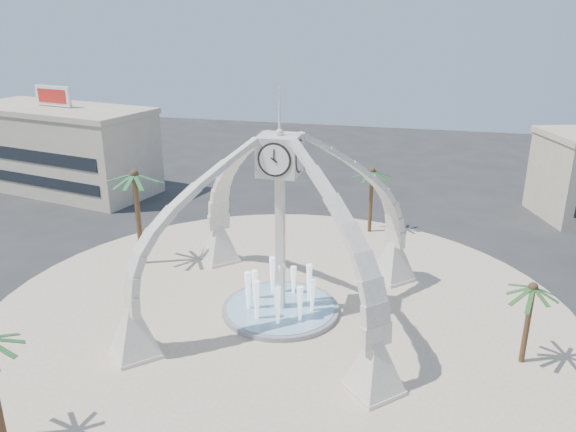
% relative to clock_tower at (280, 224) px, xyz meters
% --- Properties ---
extents(ground, '(140.00, 140.00, 0.00)m').
position_rel_clock_tower_xyz_m(ground, '(0.00, 0.00, -6.49)').
color(ground, '#282828').
rests_on(ground, ground).
extents(plaza, '(40.00, 40.00, 0.06)m').
position_rel_clock_tower_xyz_m(plaza, '(0.00, 0.00, -6.46)').
color(plaza, beige).
rests_on(plaza, ground).
extents(clock_tower, '(17.94, 17.94, 16.30)m').
position_rel_clock_tower_xyz_m(clock_tower, '(0.00, 0.00, 0.00)').
color(clock_tower, silver).
rests_on(clock_tower, ground).
extents(fountain, '(8.00, 8.00, 3.62)m').
position_rel_clock_tower_xyz_m(fountain, '(0.00, 0.00, -6.20)').
color(fountain, gray).
rests_on(fountain, ground).
extents(building_nw, '(23.75, 13.73, 11.90)m').
position_rel_clock_tower_xyz_m(building_nw, '(-32.00, 22.00, -1.66)').
color(building_nw, '#BBB192').
rests_on(building_nw, ground).
extents(palm_east, '(4.43, 4.43, 5.56)m').
position_rel_clock_tower_xyz_m(palm_east, '(15.25, -2.23, -1.66)').
color(palm_east, brown).
rests_on(palm_east, ground).
extents(palm_west, '(4.48, 4.48, 8.43)m').
position_rel_clock_tower_xyz_m(palm_west, '(-13.07, 4.97, 0.98)').
color(palm_west, brown).
rests_on(palm_west, ground).
extents(palm_north, '(3.74, 3.74, 6.65)m').
position_rel_clock_tower_xyz_m(palm_north, '(4.20, 16.75, -0.64)').
color(palm_north, brown).
rests_on(palm_north, ground).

